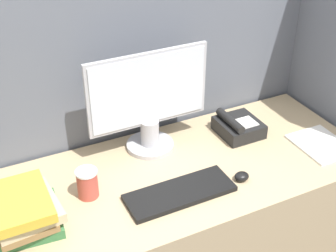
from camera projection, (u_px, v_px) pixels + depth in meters
cubicle_panel_rear at (135, 117)px, 2.10m from camera, size 2.06×0.04×1.63m
cubicle_panel_right at (335, 108)px, 2.17m from camera, size 0.04×0.72×1.63m
desk at (171, 240)px, 2.06m from camera, size 1.66×0.66×0.75m
monitor at (150, 104)px, 1.90m from camera, size 0.52×0.20×0.44m
keyboard at (180, 193)px, 1.74m from camera, size 0.41×0.15×0.02m
mouse at (242, 176)px, 1.81m from camera, size 0.06×0.05×0.03m
coffee_cup at (87, 183)px, 1.71m from camera, size 0.08×0.08×0.11m
book_stack at (23, 211)px, 1.57m from camera, size 0.25×0.29×0.14m
desk_telephone at (238, 127)px, 2.08m from camera, size 0.18×0.19×0.10m
paper_pile at (321, 144)px, 2.02m from camera, size 0.20×0.24×0.01m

